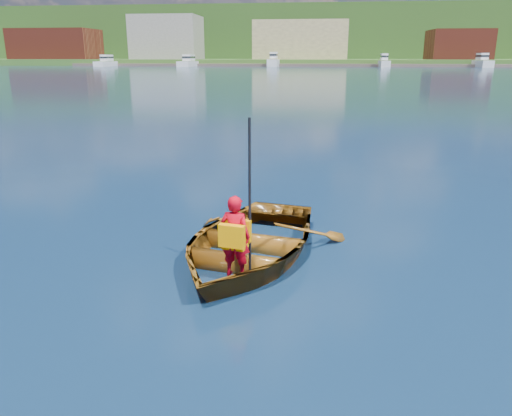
# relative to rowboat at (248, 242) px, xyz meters

# --- Properties ---
(ground) EXTENTS (600.00, 600.00, 0.00)m
(ground) POSITION_rel_rowboat_xyz_m (-0.37, 0.99, -0.23)
(ground) COLOR #172C45
(ground) RESTS_ON ground
(rowboat) EXTENTS (3.32, 4.12, 0.76)m
(rowboat) POSITION_rel_rowboat_xyz_m (0.00, 0.00, 0.00)
(rowboat) COLOR #672B0C
(rowboat) RESTS_ON ground
(child_paddler) EXTENTS (0.45, 0.39, 2.08)m
(child_paddler) POSITION_rel_rowboat_xyz_m (-0.04, -0.91, 0.44)
(child_paddler) COLOR red
(child_paddler) RESTS_ON ground
(shoreline) EXTENTS (400.00, 140.00, 22.00)m
(shoreline) POSITION_rel_rowboat_xyz_m (-0.37, 237.60, 10.09)
(shoreline) COLOR #3A5824
(shoreline) RESTS_ON ground
(dock) EXTENTS (160.04, 9.91, 0.80)m
(dock) POSITION_rel_rowboat_xyz_m (2.85, 148.99, 0.17)
(dock) COLOR brown
(dock) RESTS_ON ground
(waterfront_buildings) EXTENTS (202.00, 16.00, 14.00)m
(waterfront_buildings) POSITION_rel_rowboat_xyz_m (-8.11, 165.99, 7.51)
(waterfront_buildings) COLOR brown
(waterfront_buildings) RESTS_ON ground
(marina_yachts) EXTENTS (143.09, 13.79, 4.39)m
(marina_yachts) POSITION_rel_rowboat_xyz_m (8.76, 144.32, 1.10)
(marina_yachts) COLOR silver
(marina_yachts) RESTS_ON ground
(hillside_trees) EXTENTS (273.43, 82.61, 25.20)m
(hillside_trees) POSITION_rel_rowboat_xyz_m (5.28, 234.48, 16.21)
(hillside_trees) COLOR #382314
(hillside_trees) RESTS_ON ground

